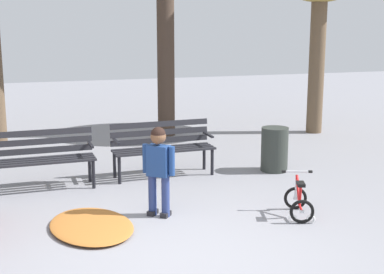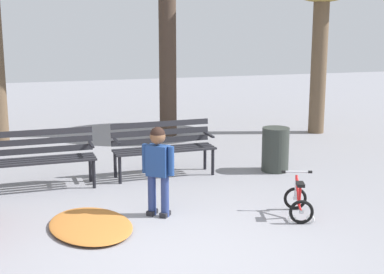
{
  "view_description": "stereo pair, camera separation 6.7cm",
  "coord_description": "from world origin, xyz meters",
  "px_view_note": "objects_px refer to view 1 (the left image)",
  "views": [
    {
      "loc": [
        -1.46,
        -5.06,
        2.4
      ],
      "look_at": [
        0.79,
        1.97,
        0.85
      ],
      "focal_mm": 51.44,
      "sensor_mm": 36.0,
      "label": 1
    },
    {
      "loc": [
        -1.39,
        -5.08,
        2.4
      ],
      "look_at": [
        0.79,
        1.97,
        0.85
      ],
      "focal_mm": 51.44,
      "sensor_mm": 36.0,
      "label": 2
    }
  ],
  "objects_px": {
    "park_bench_left": "(162,144)",
    "kids_bicycle": "(299,201)",
    "park_bench_far_left": "(38,155)",
    "trash_bin": "(275,149)",
    "child_standing": "(159,164)"
  },
  "relations": [
    {
      "from": "park_bench_left",
      "to": "child_standing",
      "type": "relative_size",
      "value": 1.41
    },
    {
      "from": "kids_bicycle",
      "to": "trash_bin",
      "type": "bearing_deg",
      "value": 72.04
    },
    {
      "from": "park_bench_far_left",
      "to": "park_bench_left",
      "type": "bearing_deg",
      "value": 4.4
    },
    {
      "from": "park_bench_left",
      "to": "kids_bicycle",
      "type": "xyz_separation_m",
      "value": [
        1.15,
        -2.36,
        -0.31
      ]
    },
    {
      "from": "park_bench_far_left",
      "to": "trash_bin",
      "type": "height_order",
      "value": "park_bench_far_left"
    },
    {
      "from": "park_bench_far_left",
      "to": "park_bench_left",
      "type": "xyz_separation_m",
      "value": [
        1.9,
        0.15,
        0.0
      ]
    },
    {
      "from": "park_bench_far_left",
      "to": "trash_bin",
      "type": "bearing_deg",
      "value": -2.41
    },
    {
      "from": "child_standing",
      "to": "kids_bicycle",
      "type": "relative_size",
      "value": 1.82
    },
    {
      "from": "park_bench_left",
      "to": "trash_bin",
      "type": "relative_size",
      "value": 2.24
    },
    {
      "from": "park_bench_left",
      "to": "park_bench_far_left",
      "type": "bearing_deg",
      "value": -175.6
    },
    {
      "from": "kids_bicycle",
      "to": "park_bench_left",
      "type": "bearing_deg",
      "value": 115.91
    },
    {
      "from": "park_bench_left",
      "to": "child_standing",
      "type": "height_order",
      "value": "child_standing"
    },
    {
      "from": "park_bench_far_left",
      "to": "park_bench_left",
      "type": "height_order",
      "value": "same"
    },
    {
      "from": "park_bench_far_left",
      "to": "kids_bicycle",
      "type": "height_order",
      "value": "park_bench_far_left"
    },
    {
      "from": "child_standing",
      "to": "park_bench_far_left",
      "type": "bearing_deg",
      "value": 129.8
    }
  ]
}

